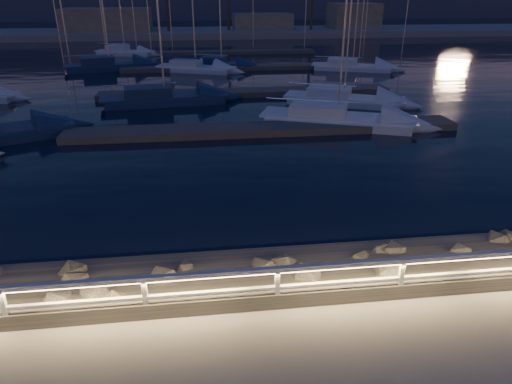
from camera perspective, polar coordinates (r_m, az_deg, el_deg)
ground at (r=11.56m, az=12.69°, el=-12.86°), size 400.00×400.00×0.00m
harbor_water at (r=40.74m, az=-2.03°, el=13.04°), size 400.00×440.00×0.60m
guard_rail at (r=11.10m, az=12.72°, el=-9.70°), size 44.11×0.12×1.06m
riprap at (r=12.43m, az=-15.39°, el=-11.41°), size 34.99×3.21×1.52m
floating_docks at (r=41.89m, az=-2.21°, el=14.13°), size 22.00×36.00×0.40m
far_shore at (r=82.99m, az=-5.03°, el=19.49°), size 160.00×14.00×5.20m
sailboat_d at (r=27.83m, az=9.67°, el=9.19°), size 9.30×5.66×15.26m
sailboat_g at (r=33.33m, az=-11.74°, el=11.51°), size 9.02×3.75×14.86m
sailboat_h at (r=33.19m, az=10.52°, el=11.49°), size 8.41×5.41×13.88m
sailboat_j at (r=48.62m, az=-4.55°, el=15.71°), size 7.09×4.58×11.80m
sailboat_k at (r=46.46m, az=-7.79°, el=15.19°), size 7.91×4.99×13.08m
sailboat_l at (r=47.92m, az=11.71°, el=15.19°), size 8.22×4.85×13.46m
sailboat_m at (r=60.01m, az=-16.24°, el=16.50°), size 7.27×3.93×12.00m
sailboat_n at (r=49.17m, az=-18.07°, el=14.83°), size 8.98×4.42×14.76m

